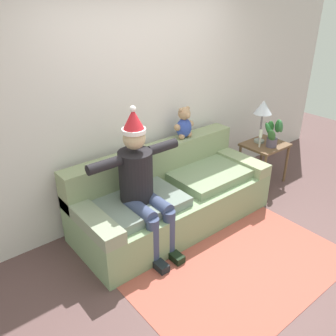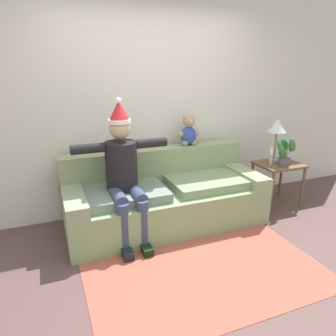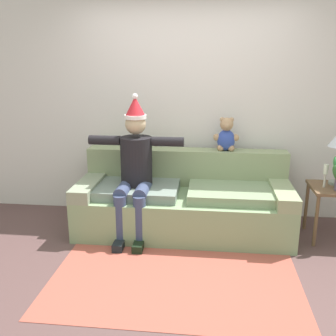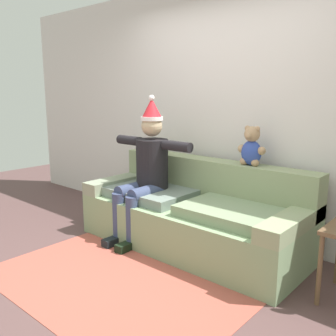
% 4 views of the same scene
% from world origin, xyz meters
% --- Properties ---
extents(ground_plane, '(10.00, 10.00, 0.00)m').
position_xyz_m(ground_plane, '(0.00, 0.00, 0.00)').
color(ground_plane, brown).
extents(back_wall, '(7.00, 0.10, 2.70)m').
position_xyz_m(back_wall, '(0.00, 1.55, 1.35)').
color(back_wall, silver).
rests_on(back_wall, ground_plane).
extents(couch, '(2.30, 0.95, 0.85)m').
position_xyz_m(couch, '(0.00, 1.00, 0.32)').
color(couch, gray).
rests_on(couch, ground_plane).
extents(person_seated, '(1.02, 0.77, 1.51)m').
position_xyz_m(person_seated, '(-0.51, 0.83, 0.76)').
color(person_seated, black).
rests_on(person_seated, ground_plane).
extents(teddy_bear, '(0.29, 0.17, 0.38)m').
position_xyz_m(teddy_bear, '(0.45, 1.30, 1.02)').
color(teddy_bear, '#3147A2').
rests_on(teddy_bear, couch).
extents(side_table, '(0.57, 0.48, 0.58)m').
position_xyz_m(side_table, '(1.61, 0.93, 0.49)').
color(side_table, brown).
rests_on(side_table, ground_plane).
extents(table_lamp, '(0.24, 0.24, 0.59)m').
position_xyz_m(table_lamp, '(1.60, 1.03, 1.04)').
color(table_lamp, gray).
rests_on(table_lamp, side_table).
extents(potted_plant, '(0.27, 0.26, 0.40)m').
position_xyz_m(potted_plant, '(1.60, 0.82, 0.77)').
color(potted_plant, '#574D5E').
rests_on(potted_plant, side_table).
extents(candle_tall, '(0.04, 0.04, 0.24)m').
position_xyz_m(candle_tall, '(1.45, 0.91, 0.73)').
color(candle_tall, beige).
rests_on(candle_tall, side_table).
extents(candle_short, '(0.04, 0.04, 0.25)m').
position_xyz_m(candle_short, '(1.77, 0.97, 0.74)').
color(candle_short, beige).
rests_on(candle_short, side_table).
extents(area_rug, '(2.16, 1.36, 0.01)m').
position_xyz_m(area_rug, '(0.00, -0.08, 0.00)').
color(area_rug, '#AA5042').
rests_on(area_rug, ground_plane).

